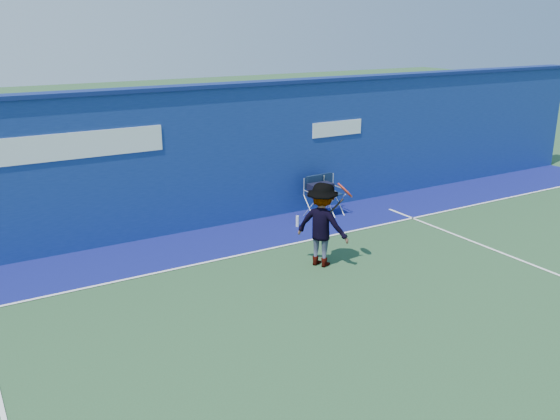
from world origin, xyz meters
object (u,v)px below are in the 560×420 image
tennis_player (322,224)px  water_bottle (297,221)px  directors_chair_right (328,203)px  directors_chair_left (319,200)px

tennis_player → water_bottle: bearing=69.7°
directors_chair_right → directors_chair_left: bearing=-175.6°
directors_chair_right → tennis_player: bearing=-127.4°
directors_chair_right → tennis_player: size_ratio=0.60×
directors_chair_left → tennis_player: (-1.57, -2.38, 0.39)m
directors_chair_right → water_bottle: directors_chair_right is taller
directors_chair_left → directors_chair_right: size_ratio=1.00×
directors_chair_left → directors_chair_right: directors_chair_right is taller
directors_chair_left → tennis_player: bearing=-123.4°
directors_chair_right → water_bottle: bearing=-161.2°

